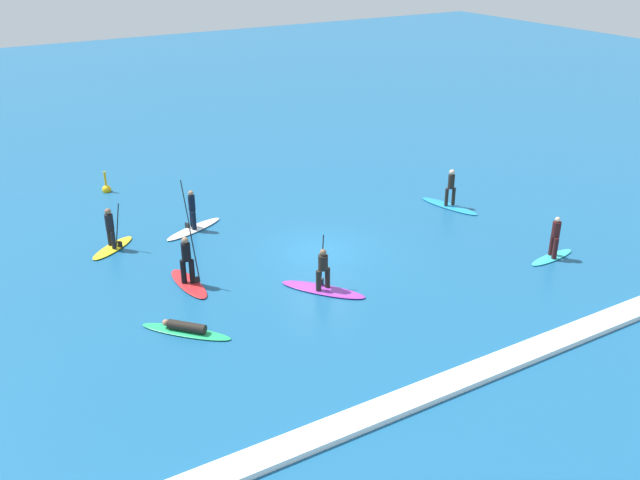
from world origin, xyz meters
The scene contains 10 objects.
ground_plane centered at (0.00, 0.00, 0.00)m, with size 120.00×120.00×0.00m, color #195684.
surfer_on_blue_board centered at (7.74, 1.04, 0.45)m, with size 1.46×3.17×1.86m.
surfer_on_teal_board centered at (7.67, -5.34, 0.56)m, with size 2.47×0.79×1.79m.
surfer_on_purple_board centered at (-1.63, -2.95, 0.38)m, with size 2.59×3.06×2.05m.
surfer_on_white_board centered at (-3.66, 4.68, 0.41)m, with size 3.10×1.80×2.27m.
surfer_on_green_board centered at (-6.99, -3.10, 0.14)m, with size 2.61×2.77×0.40m.
surfer_on_red_board centered at (-5.68, -0.01, 0.49)m, with size 0.90×2.76×2.29m.
surfer_on_yellow_board centered at (-7.24, 4.56, 0.49)m, with size 2.37×2.06×2.03m.
marker_buoy centered at (-5.63, 11.36, 0.16)m, with size 0.45×0.45×1.16m.
wave_crest centered at (0.00, -9.78, 0.09)m, with size 24.43×0.90×0.18m, color white.
Camera 1 is at (-13.26, -22.28, 12.40)m, focal length 39.36 mm.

